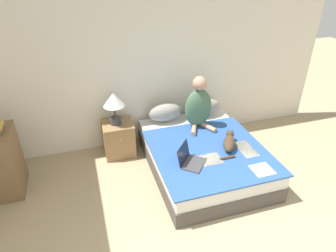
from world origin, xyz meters
TOP-DOWN VIEW (x-y plane):
  - wall_back at (0.00, 3.23)m, footprint 5.63×0.05m
  - bed at (0.40, 2.20)m, footprint 1.49×1.91m
  - pillow_near at (0.07, 2.99)m, footprint 0.54×0.28m
  - pillow_far at (0.72, 2.99)m, footprint 0.54×0.28m
  - person_sitting at (0.50, 2.68)m, footprint 0.41×0.40m
  - cat_tabby at (0.68, 2.01)m, footprint 0.38×0.45m
  - laptop_open at (0.05, 1.83)m, footprint 0.42×0.43m
  - nightstand at (-0.68, 2.94)m, footprint 0.45×0.45m
  - table_lamp at (-0.70, 2.94)m, footprint 0.30×0.30m
  - bookshelf at (-2.14, 2.53)m, footprint 0.29×0.56m

SIDE VIEW (x-z plane):
  - bed at x=0.40m, z-range 0.00..0.42m
  - nightstand at x=-0.68m, z-range 0.00..0.52m
  - bookshelf at x=-2.14m, z-range 0.00..0.87m
  - laptop_open at x=0.05m, z-range 0.35..0.60m
  - cat_tabby at x=0.68m, z-range 0.42..0.59m
  - pillow_near at x=0.07m, z-range 0.42..0.72m
  - pillow_far at x=0.72m, z-range 0.42..0.72m
  - person_sitting at x=0.50m, z-range 0.37..1.15m
  - table_lamp at x=-0.70m, z-range 0.62..1.11m
  - wall_back at x=0.00m, z-range 0.00..2.55m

